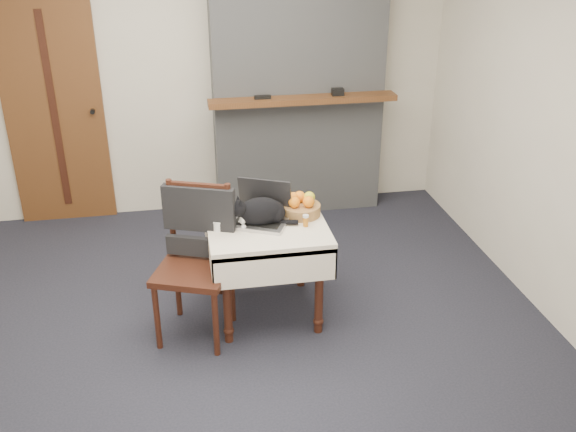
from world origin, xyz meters
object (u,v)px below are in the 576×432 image
object	(u,v)px
door	(55,112)
fruit_basket	(301,206)
cat	(262,212)
chair	(197,240)
laptop	(261,211)
pill_bottle	(306,220)
side_table	(266,237)
cream_jar	(218,226)

from	to	relation	value
door	fruit_basket	world-z (taller)	door
door	cat	bearing A→B (deg)	-50.87
fruit_basket	door	bearing A→B (deg)	135.62
cat	chair	size ratio (longest dim) A/B	0.44
laptop	fruit_basket	xyz separation A→B (m)	(0.28, 0.04, -0.01)
pill_bottle	cat	bearing A→B (deg)	164.76
side_table	fruit_basket	size ratio (longest dim) A/B	2.98
laptop	fruit_basket	distance (m)	0.28
side_table	cream_jar	world-z (taller)	cream_jar
door	fruit_basket	size ratio (longest dim) A/B	7.64
side_table	fruit_basket	xyz separation A→B (m)	(0.25, 0.07, 0.17)
laptop	cream_jar	xyz separation A→B (m)	(-0.30, -0.10, -0.03)
side_table	chair	size ratio (longest dim) A/B	0.77
cat	cream_jar	distance (m)	0.30
side_table	pill_bottle	world-z (taller)	pill_bottle
side_table	chair	bearing A→B (deg)	-169.89
cat	cream_jar	xyz separation A→B (m)	(-0.29, -0.04, -0.06)
cat	cream_jar	bearing A→B (deg)	178.31
laptop	cat	distance (m)	0.07
laptop	pill_bottle	size ratio (longest dim) A/B	5.71
fruit_basket	chair	xyz separation A→B (m)	(-0.71, -0.16, -0.11)
cream_jar	pill_bottle	xyz separation A→B (m)	(0.57, -0.04, 0.01)
cat	chair	xyz separation A→B (m)	(-0.43, -0.05, -0.14)
chair	fruit_basket	bearing A→B (deg)	33.37
door	cream_jar	bearing A→B (deg)	-57.16
door	cat	xyz separation A→B (m)	(1.52, -1.87, -0.21)
chair	cat	bearing A→B (deg)	27.76
door	pill_bottle	xyz separation A→B (m)	(1.80, -1.95, -0.26)
pill_bottle	fruit_basket	size ratio (longest dim) A/B	0.31
chair	laptop	bearing A→B (deg)	35.46
chair	cream_jar	bearing A→B (deg)	27.26
door	cat	size ratio (longest dim) A/B	4.41
door	laptop	world-z (taller)	door
door	chair	size ratio (longest dim) A/B	1.96
fruit_basket	chair	distance (m)	0.74
side_table	cat	distance (m)	0.21
door	cream_jar	world-z (taller)	door
side_table	laptop	size ratio (longest dim) A/B	1.70
laptop	cat	size ratio (longest dim) A/B	1.01
fruit_basket	cream_jar	bearing A→B (deg)	-166.17
side_table	cream_jar	xyz separation A→B (m)	(-0.32, -0.07, 0.15)
chair	door	bearing A→B (deg)	140.59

